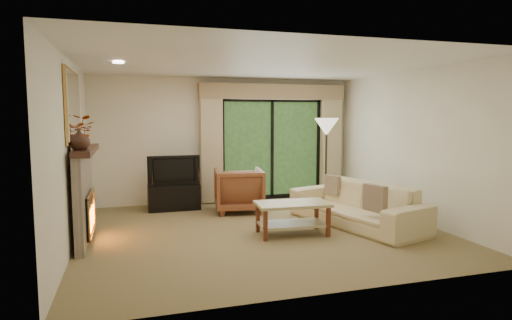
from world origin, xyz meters
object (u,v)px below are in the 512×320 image
object	(u,v)px
armchair	(239,190)
sofa	(356,204)
media_console	(174,197)
coffee_table	(292,218)

from	to	relation	value
armchair	sofa	size ratio (longest dim) A/B	0.38
media_console	armchair	size ratio (longest dim) A/B	1.09
media_console	armchair	world-z (taller)	armchair
media_console	armchair	xyz separation A→B (m)	(1.17, -0.51, 0.17)
armchair	coffee_table	world-z (taller)	armchair
sofa	media_console	bearing A→B (deg)	-142.40
sofa	coffee_table	bearing A→B (deg)	-95.55
media_console	coffee_table	distance (m)	2.77
media_console	sofa	world-z (taller)	sofa
armchair	sofa	world-z (taller)	armchair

